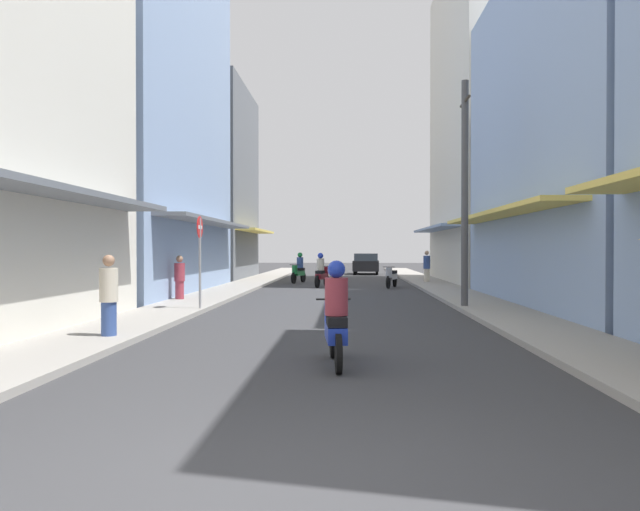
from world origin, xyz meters
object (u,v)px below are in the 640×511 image
object	(u,v)px
motorbike_silver	(391,277)
pedestrian_midway	(180,279)
motorbike_maroon	(322,272)
pedestrian_crossing	(427,267)
utility_pole	(465,193)
motorbike_green	(299,269)
pedestrian_foreground	(109,298)
motorbike_blue	(336,319)
street_sign_no_entry	(200,250)
parked_car	(366,264)

from	to	relation	value
motorbike_silver	pedestrian_midway	size ratio (longest dim) A/B	1.13
motorbike_maroon	pedestrian_crossing	bearing A→B (deg)	26.96
utility_pole	motorbike_green	bearing A→B (deg)	114.08
motorbike_maroon	pedestrian_foreground	bearing A→B (deg)	-101.50
motorbike_blue	pedestrian_foreground	bearing A→B (deg)	154.70
motorbike_silver	street_sign_no_entry	size ratio (longest dim) A/B	0.66
pedestrian_foreground	pedestrian_midway	bearing A→B (deg)	97.05
motorbike_green	motorbike_blue	bearing A→B (deg)	-83.71
pedestrian_foreground	utility_pole	xyz separation A→B (m)	(7.84, 6.24, 2.55)
parked_car	pedestrian_foreground	size ratio (longest dim) A/B	2.55
motorbike_green	pedestrian_crossing	world-z (taller)	pedestrian_crossing
pedestrian_crossing	utility_pole	distance (m)	12.75
motorbike_blue	parked_car	size ratio (longest dim) A/B	0.43
pedestrian_midway	motorbike_maroon	bearing A→B (deg)	62.01
motorbike_green	pedestrian_crossing	distance (m)	6.52
motorbike_blue	pedestrian_crossing	world-z (taller)	pedestrian_crossing
motorbike_blue	pedestrian_foreground	distance (m)	4.76
parked_car	street_sign_no_entry	bearing A→B (deg)	-101.98
motorbike_blue	motorbike_green	world-z (taller)	same
motorbike_blue	pedestrian_crossing	distance (m)	21.16
motorbike_silver	utility_pole	xyz separation A→B (m)	(1.39, -9.67, 2.86)
parked_car	utility_pole	world-z (taller)	utility_pole
motorbike_blue	pedestrian_midway	world-z (taller)	motorbike_blue
pedestrian_crossing	utility_pole	size ratio (longest dim) A/B	0.25
motorbike_green	motorbike_silver	bearing A→B (deg)	-38.05
motorbike_silver	pedestrian_crossing	bearing A→B (deg)	55.03
motorbike_maroon	pedestrian_crossing	world-z (taller)	pedestrian_crossing
motorbike_maroon	motorbike_green	world-z (taller)	same
motorbike_green	pedestrian_crossing	xyz separation A→B (m)	(6.48, -0.71, 0.13)
motorbike_silver	parked_car	bearing A→B (deg)	92.80
motorbike_green	pedestrian_foreground	bearing A→B (deg)	-95.69
motorbike_maroon	pedestrian_foreground	size ratio (longest dim) A/B	1.07
motorbike_silver	street_sign_no_entry	xyz separation A→B (m)	(-6.03, -10.75, 1.21)
pedestrian_foreground	utility_pole	bearing A→B (deg)	38.52
motorbike_blue	pedestrian_midway	size ratio (longest dim) A/B	1.18
pedestrian_foreground	utility_pole	size ratio (longest dim) A/B	0.25
parked_car	pedestrian_midway	xyz separation A→B (m)	(-6.74, -22.19, 0.03)
motorbike_maroon	motorbike_green	xyz separation A→B (m)	(-1.34, 3.33, 0.00)
parked_car	pedestrian_foreground	world-z (taller)	pedestrian_foreground
motorbike_blue	pedestrian_midway	bearing A→B (deg)	117.70
pedestrian_crossing	street_sign_no_entry	bearing A→B (deg)	-120.52
motorbike_green	pedestrian_foreground	distance (m)	19.53
motorbike_blue	parked_car	world-z (taller)	motorbike_blue
motorbike_blue	pedestrian_foreground	xyz separation A→B (m)	(-4.30, 2.04, 0.12)
pedestrian_foreground	street_sign_no_entry	size ratio (longest dim) A/B	0.62
pedestrian_midway	utility_pole	world-z (taller)	utility_pole
motorbike_green	pedestrian_midway	world-z (taller)	motorbike_green
pedestrian_crossing	pedestrian_midway	size ratio (longest dim) A/B	1.08
motorbike_silver	motorbike_blue	world-z (taller)	motorbike_blue
motorbike_blue	street_sign_no_entry	distance (m)	8.24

